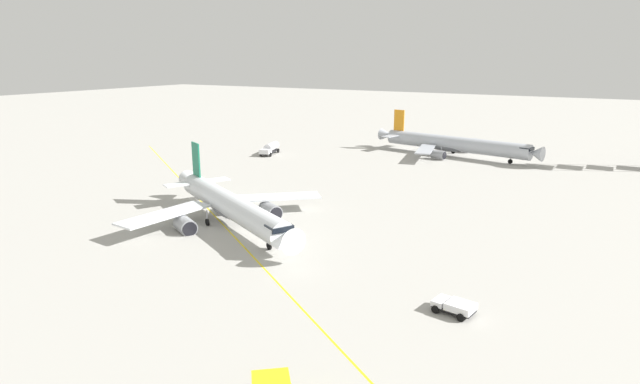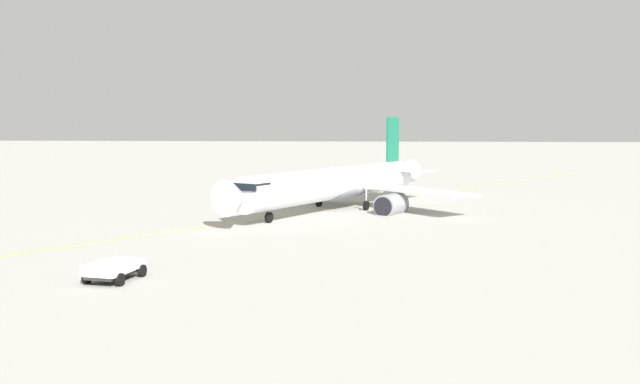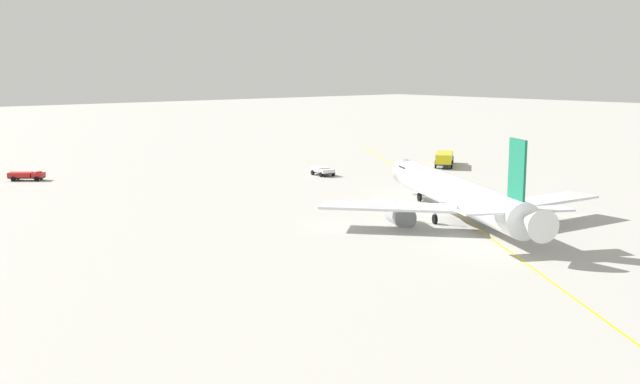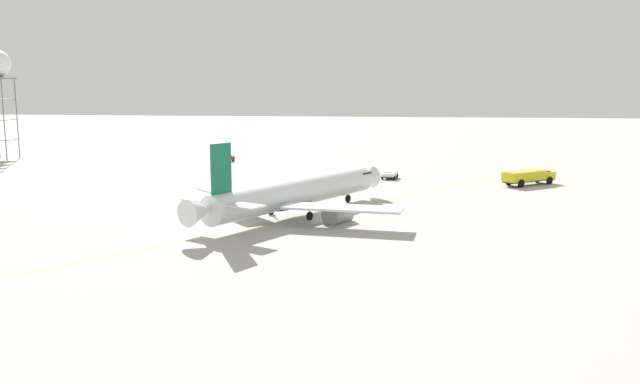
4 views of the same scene
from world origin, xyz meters
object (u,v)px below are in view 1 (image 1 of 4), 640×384
airliner_main (229,206)px  fuel_tanker_truck (270,148)px  pushback_tug_truck (455,306)px  airliner_secondary (453,144)px

airliner_main → fuel_tanker_truck: (-52.05, -28.99, -1.28)m
fuel_tanker_truck → pushback_tug_truck: fuel_tanker_truck is taller
airliner_main → airliner_secondary: 74.39m
airliner_main → pushback_tug_truck: (11.59, 37.99, -2.05)m
airliner_secondary → pushback_tug_truck: airliner_secondary is taller
airliner_secondary → pushback_tug_truck: bearing=-61.8°
pushback_tug_truck → fuel_tanker_truck: bearing=-33.9°
airliner_main → fuel_tanker_truck: size_ratio=3.95×
pushback_tug_truck → airliner_secondary: bearing=-64.1°
airliner_main → airliner_secondary: (-73.19, 13.27, 0.19)m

